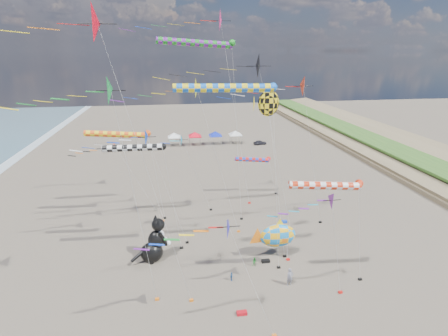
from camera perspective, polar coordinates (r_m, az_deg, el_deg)
ground at (r=32.47m, az=6.30°, el=-24.03°), size 260.00×260.00×0.00m
delta_kite_0 at (r=31.01m, az=15.11°, el=-5.67°), size 7.67×1.78×10.77m
delta_kite_1 at (r=25.07m, az=-1.61°, el=-11.72°), size 10.47×1.96×10.59m
delta_kite_2 at (r=27.13m, az=-19.10°, el=20.90°), size 15.86×2.86×25.16m
delta_kite_3 at (r=28.03m, az=-19.72°, el=11.59°), size 9.71×2.32×20.47m
delta_kite_4 at (r=39.13m, az=-4.99°, el=12.68°), size 13.01×2.47×19.46m
delta_kite_5 at (r=37.76m, az=6.03°, el=15.95°), size 14.64×2.93×21.96m
delta_kite_6 at (r=47.79m, az=-1.44°, el=22.71°), size 16.09×2.99×27.12m
delta_kite_7 at (r=45.24m, az=-17.23°, el=3.10°), size 9.52×1.57×11.70m
delta_kite_8 at (r=42.61m, az=12.31°, el=12.68°), size 13.13×2.70×19.46m
delta_kite_9 at (r=38.34m, az=-13.61°, el=4.58°), size 11.18×2.14×14.38m
delta_kite_10 at (r=47.23m, az=-8.22°, el=4.13°), size 10.91×1.84×11.61m
windsock_0 at (r=54.19m, az=4.94°, el=1.37°), size 7.00×0.69×6.35m
windsock_1 at (r=45.64m, az=-16.65°, el=5.25°), size 9.37×0.80×12.47m
windsock_2 at (r=37.46m, az=-14.08°, el=3.14°), size 7.85×0.76×12.76m
windsock_3 at (r=42.40m, az=-4.20°, el=19.58°), size 10.33×0.82×23.20m
windsock_4 at (r=32.61m, az=16.76°, el=-2.81°), size 8.22×0.76×10.91m
windsock_5 at (r=31.10m, az=0.77°, el=12.81°), size 10.47×0.79×19.28m
angelfish_kite at (r=36.17m, az=6.98°, el=10.22°), size 3.74×3.02×18.21m
cat_inflatable at (r=39.35m, az=-11.46°, el=-11.32°), size 4.23×3.20×5.12m
fish_inflatable at (r=39.62m, az=8.69°, el=-10.85°), size 5.44×2.07×4.68m
person_adult at (r=36.33m, az=10.70°, el=-17.09°), size 0.76×0.58×1.87m
child_green at (r=38.76m, az=5.05°, el=-15.03°), size 0.52×0.42×1.05m
child_blue at (r=36.60m, az=1.23°, el=-17.29°), size 0.46×0.61×0.97m
kite_bag_0 at (r=33.12m, az=2.93°, el=-22.57°), size 0.90×0.44×0.30m
kite_bag_1 at (r=39.69m, az=6.82°, el=-14.85°), size 0.90×0.44×0.30m
kite_bag_2 at (r=48.12m, az=9.71°, el=-8.62°), size 0.90×0.44×0.30m
tent_row at (r=85.45m, az=-3.10°, el=5.85°), size 19.20×4.20×3.80m
parked_car at (r=86.49m, az=5.91°, el=4.16°), size 3.32×1.67×1.08m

